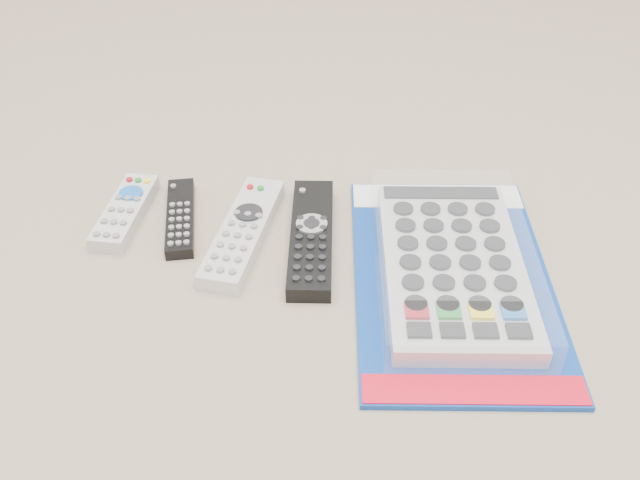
# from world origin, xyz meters

# --- Properties ---
(remote_small_grey) EXTENTS (0.05, 0.15, 0.02)m
(remote_small_grey) POSITION_xyz_m (-0.21, 0.06, 0.01)
(remote_small_grey) COLOR #B1B1B3
(remote_small_grey) RESTS_ON ground
(remote_slim_black) EXTENTS (0.07, 0.16, 0.02)m
(remote_slim_black) POSITION_xyz_m (-0.13, 0.06, 0.01)
(remote_slim_black) COLOR black
(remote_slim_black) RESTS_ON ground
(remote_silver_dvd) EXTENTS (0.08, 0.22, 0.02)m
(remote_silver_dvd) POSITION_xyz_m (-0.05, 0.03, 0.01)
(remote_silver_dvd) COLOR silver
(remote_silver_dvd) RESTS_ON ground
(remote_large_black) EXTENTS (0.06, 0.22, 0.02)m
(remote_large_black) POSITION_xyz_m (0.04, 0.03, 0.01)
(remote_large_black) COLOR black
(remote_large_black) RESTS_ON ground
(jumbo_remote_packaged) EXTENTS (0.25, 0.39, 0.05)m
(jumbo_remote_packaged) POSITION_xyz_m (0.21, -0.02, 0.02)
(jumbo_remote_packaged) COLOR navy
(jumbo_remote_packaged) RESTS_ON ground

